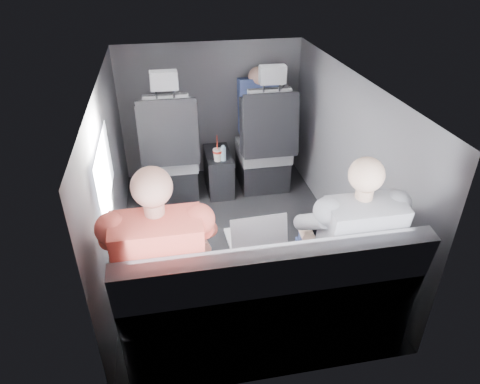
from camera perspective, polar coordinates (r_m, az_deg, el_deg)
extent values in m
plane|color=black|center=(3.58, -0.76, -6.64)|extent=(2.60, 2.60, 0.00)
plane|color=#B2B2AD|center=(2.96, -0.94, 14.59)|extent=(2.60, 2.60, 0.00)
cube|color=#56565B|center=(3.20, -16.91, 1.42)|extent=(0.02, 2.60, 1.35)
cube|color=#56565B|center=(3.46, 14.02, 4.17)|extent=(0.02, 2.60, 1.35)
cube|color=#56565B|center=(4.39, -3.85, 10.77)|extent=(1.80, 0.02, 1.35)
cube|color=#56565B|center=(2.18, 5.28, -12.99)|extent=(1.80, 0.02, 1.35)
cube|color=white|center=(2.83, -17.59, 2.50)|extent=(0.02, 0.75, 0.42)
cube|color=black|center=(3.85, 4.09, 9.78)|extent=(0.35, 0.11, 0.59)
cube|color=black|center=(4.24, -8.98, 1.83)|extent=(0.46, 0.48, 0.30)
cube|color=slate|center=(4.11, -9.22, 4.50)|extent=(0.48, 0.46, 0.14)
cube|color=slate|center=(3.78, -9.54, 8.21)|extent=(0.38, 0.18, 0.61)
cube|color=black|center=(3.79, -12.84, 7.46)|extent=(0.08, 0.21, 0.53)
cube|color=black|center=(3.80, -6.16, 8.09)|extent=(0.08, 0.21, 0.53)
cube|color=black|center=(3.72, -9.48, 7.69)|extent=(0.50, 0.11, 0.58)
cube|color=slate|center=(3.60, -10.12, 14.44)|extent=(0.22, 0.10, 0.15)
cube|color=black|center=(4.34, 2.96, 2.92)|extent=(0.46, 0.48, 0.30)
cube|color=slate|center=(4.22, 3.10, 5.56)|extent=(0.48, 0.46, 0.14)
cube|color=slate|center=(3.89, 3.95, 9.25)|extent=(0.38, 0.18, 0.61)
cube|color=black|center=(3.86, 0.73, 8.63)|extent=(0.08, 0.21, 0.53)
cube|color=black|center=(3.96, 7.06, 9.02)|extent=(0.08, 0.21, 0.53)
cube|color=black|center=(3.84, 4.18, 8.76)|extent=(0.50, 0.11, 0.58)
cube|color=slate|center=(3.72, 4.35, 15.34)|extent=(0.22, 0.10, 0.15)
cube|color=black|center=(4.20, -2.88, 2.74)|extent=(0.24, 0.48, 0.40)
cylinder|color=black|center=(4.00, -3.42, 4.47)|extent=(0.09, 0.09, 0.01)
cylinder|color=black|center=(4.01, -1.86, 4.61)|extent=(0.09, 0.09, 0.01)
cube|color=slate|center=(2.68, 3.17, -15.88)|extent=(1.60, 0.50, 0.45)
cube|color=slate|center=(2.21, 4.94, -12.02)|extent=(1.60, 0.17, 0.47)
cylinder|color=red|center=(3.93, -3.04, 5.41)|extent=(0.08, 0.08, 0.02)
cylinder|color=white|center=(3.92, -3.04, 5.67)|extent=(0.08, 0.08, 0.01)
cylinder|color=red|center=(3.89, -3.07, 6.64)|extent=(0.01, 0.01, 0.14)
cylinder|color=#9CBFD4|center=(3.95, -2.26, 5.11)|extent=(0.05, 0.05, 0.13)
cylinder|color=#9CBFD4|center=(3.92, -2.28, 6.09)|extent=(0.03, 0.03, 0.02)
cube|color=white|center=(2.59, -11.53, -7.67)|extent=(0.34, 0.25, 0.02)
cube|color=silver|center=(2.58, -11.55, -7.68)|extent=(0.28, 0.14, 0.00)
cube|color=white|center=(2.65, -11.58, -6.52)|extent=(0.10, 0.06, 0.00)
cube|color=white|center=(2.40, -11.78, -7.58)|extent=(0.33, 0.08, 0.23)
cube|color=white|center=(2.41, -11.78, -7.52)|extent=(0.29, 0.07, 0.20)
cube|color=silver|center=(2.65, 1.86, -5.98)|extent=(0.34, 0.24, 0.02)
cube|color=silver|center=(2.63, 1.93, -5.98)|extent=(0.28, 0.14, 0.00)
cube|color=silver|center=(2.70, 1.54, -4.93)|extent=(0.10, 0.05, 0.00)
cube|color=silver|center=(2.47, 2.63, -5.76)|extent=(0.34, 0.08, 0.22)
cube|color=white|center=(2.47, 2.59, -5.70)|extent=(0.30, 0.06, 0.19)
cube|color=black|center=(2.80, 11.29, -4.37)|extent=(0.32, 0.24, 0.02)
cube|color=black|center=(2.79, 11.42, -4.36)|extent=(0.25, 0.14, 0.00)
cube|color=black|center=(2.84, 10.88, -3.49)|extent=(0.09, 0.06, 0.00)
cube|color=black|center=(2.65, 12.49, -4.06)|extent=(0.30, 0.10, 0.20)
cube|color=white|center=(2.65, 12.43, -4.01)|extent=(0.26, 0.08, 0.17)
cube|color=#37383D|center=(2.53, -12.82, -11.09)|extent=(0.16, 0.47, 0.14)
cube|color=#37383D|center=(2.52, -7.40, -10.60)|extent=(0.16, 0.47, 0.14)
cube|color=#37383D|center=(2.91, -12.12, -12.22)|extent=(0.14, 0.14, 0.45)
cube|color=#37383D|center=(2.90, -7.38, -11.79)|extent=(0.14, 0.14, 0.45)
cube|color=#BC3E3E|center=(2.20, -10.55, -9.17)|extent=(0.43, 0.29, 0.58)
sphere|color=tan|center=(1.99, -11.70, 0.67)|extent=(0.19, 0.19, 0.19)
cylinder|color=tan|center=(2.50, -15.47, -7.20)|extent=(0.12, 0.30, 0.13)
cylinder|color=tan|center=(2.48, -5.56, -6.29)|extent=(0.12, 0.30, 0.13)
cube|color=navy|center=(2.67, 10.77, -8.38)|extent=(0.15, 0.44, 0.13)
cube|color=navy|center=(2.75, 15.14, -7.68)|extent=(0.15, 0.44, 0.13)
cube|color=navy|center=(3.02, 8.70, -9.95)|extent=(0.13, 0.13, 0.45)
cube|color=navy|center=(3.09, 12.66, -9.32)|extent=(0.13, 0.13, 0.45)
cube|color=slate|center=(2.41, 15.44, -6.33)|extent=(0.40, 0.27, 0.55)
sphere|color=#D2AB8F|center=(2.23, 16.51, 2.24)|extent=(0.18, 0.18, 0.18)
cylinder|color=#D2AB8F|center=(2.60, 8.62, -4.90)|extent=(0.11, 0.28, 0.12)
cylinder|color=#D2AB8F|center=(2.75, 16.63, -3.83)|extent=(0.11, 0.28, 0.12)
cube|color=navy|center=(4.22, 2.39, 11.49)|extent=(0.37, 0.24, 0.54)
sphere|color=tan|center=(4.16, 2.41, 15.13)|extent=(0.18, 0.18, 0.18)
cube|color=navy|center=(4.38, 2.14, 8.16)|extent=(0.31, 0.37, 0.11)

